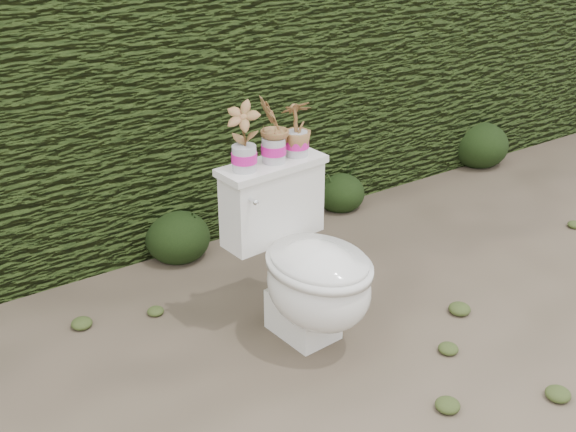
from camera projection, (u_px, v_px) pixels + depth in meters
ground at (274, 354)px, 3.18m from camera, size 60.00×60.00×0.00m
hedge at (116, 94)px, 4.03m from camera, size 8.00×1.00×1.60m
toilet at (306, 267)px, 3.16m from camera, size 0.51×0.71×0.78m
potted_plant_left at (244, 139)px, 3.00m from camera, size 0.17×0.18×0.28m
potted_plant_center at (273, 131)px, 3.09m from camera, size 0.20×0.20×0.29m
potted_plant_right at (297, 130)px, 3.18m from camera, size 0.15×0.15×0.24m
liriope_clump_2 at (177, 233)px, 3.93m from camera, size 0.36×0.36×0.29m
liriope_clump_3 at (340, 189)px, 4.53m from camera, size 0.31×0.31×0.25m
liriope_clump_4 at (479, 141)px, 5.19m from camera, size 0.42×0.42×0.34m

